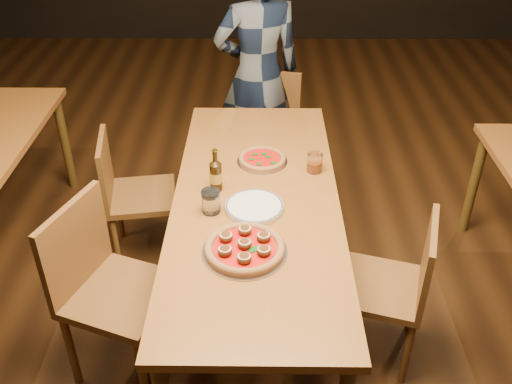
{
  "coord_description": "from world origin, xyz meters",
  "views": [
    {
      "loc": [
        0.02,
        -2.27,
        2.31
      ],
      "look_at": [
        0.0,
        -0.05,
        0.82
      ],
      "focal_mm": 40.0,
      "sensor_mm": 36.0,
      "label": 1
    }
  ],
  "objects_px": {
    "table_main": "(256,210)",
    "diner": "(258,75)",
    "chair_main_nw": "(121,294)",
    "water_glass": "(211,201)",
    "pizza_margherita": "(262,159)",
    "beer_bottle": "(216,176)",
    "chair_main_e": "(381,286)",
    "chair_end": "(266,136)",
    "chair_main_sw": "(142,195)",
    "amber_glass": "(315,163)",
    "pizza_meatball": "(245,248)",
    "plate_stack": "(254,207)"
  },
  "relations": [
    {
      "from": "beer_bottle",
      "to": "diner",
      "type": "relative_size",
      "value": 0.13
    },
    {
      "from": "chair_main_e",
      "to": "water_glass",
      "type": "distance_m",
      "value": 0.9
    },
    {
      "from": "plate_stack",
      "to": "beer_bottle",
      "type": "relative_size",
      "value": 1.23
    },
    {
      "from": "chair_end",
      "to": "beer_bottle",
      "type": "bearing_deg",
      "value": -89.92
    },
    {
      "from": "plate_stack",
      "to": "diner",
      "type": "distance_m",
      "value": 1.46
    },
    {
      "from": "pizza_meatball",
      "to": "pizza_margherita",
      "type": "distance_m",
      "value": 0.75
    },
    {
      "from": "chair_main_nw",
      "to": "diner",
      "type": "height_order",
      "value": "diner"
    },
    {
      "from": "table_main",
      "to": "pizza_meatball",
      "type": "height_order",
      "value": "pizza_meatball"
    },
    {
      "from": "chair_main_nw",
      "to": "chair_end",
      "type": "height_order",
      "value": "chair_main_nw"
    },
    {
      "from": "beer_bottle",
      "to": "diner",
      "type": "bearing_deg",
      "value": 81.35
    },
    {
      "from": "diner",
      "to": "chair_main_nw",
      "type": "bearing_deg",
      "value": 55.62
    },
    {
      "from": "chair_main_e",
      "to": "pizza_meatball",
      "type": "relative_size",
      "value": 2.33
    },
    {
      "from": "pizza_meatball",
      "to": "beer_bottle",
      "type": "distance_m",
      "value": 0.51
    },
    {
      "from": "table_main",
      "to": "plate_stack",
      "type": "distance_m",
      "value": 0.13
    },
    {
      "from": "chair_end",
      "to": "pizza_meatball",
      "type": "bearing_deg",
      "value": -81.03
    },
    {
      "from": "table_main",
      "to": "chair_end",
      "type": "relative_size",
      "value": 2.3
    },
    {
      "from": "chair_main_nw",
      "to": "chair_main_e",
      "type": "height_order",
      "value": "chair_main_nw"
    },
    {
      "from": "chair_end",
      "to": "chair_main_nw",
      "type": "bearing_deg",
      "value": -100.21
    },
    {
      "from": "chair_end",
      "to": "plate_stack",
      "type": "height_order",
      "value": "chair_end"
    },
    {
      "from": "chair_main_nw",
      "to": "beer_bottle",
      "type": "distance_m",
      "value": 0.71
    },
    {
      "from": "chair_end",
      "to": "water_glass",
      "type": "relative_size",
      "value": 7.88
    },
    {
      "from": "chair_main_nw",
      "to": "diner",
      "type": "relative_size",
      "value": 0.58
    },
    {
      "from": "chair_main_nw",
      "to": "diner",
      "type": "xyz_separation_m",
      "value": [
        0.61,
        1.74,
        0.35
      ]
    },
    {
      "from": "water_glass",
      "to": "table_main",
      "type": "bearing_deg",
      "value": 27.44
    },
    {
      "from": "table_main",
      "to": "pizza_margherita",
      "type": "distance_m",
      "value": 0.35
    },
    {
      "from": "beer_bottle",
      "to": "chair_end",
      "type": "bearing_deg",
      "value": 77.64
    },
    {
      "from": "pizza_meatball",
      "to": "chair_main_e",
      "type": "bearing_deg",
      "value": 12.7
    },
    {
      "from": "amber_glass",
      "to": "diner",
      "type": "relative_size",
      "value": 0.06
    },
    {
      "from": "chair_main_sw",
      "to": "water_glass",
      "type": "relative_size",
      "value": 7.6
    },
    {
      "from": "chair_main_e",
      "to": "plate_stack",
      "type": "bearing_deg",
      "value": -88.8
    },
    {
      "from": "chair_main_sw",
      "to": "diner",
      "type": "bearing_deg",
      "value": -47.66
    },
    {
      "from": "chair_end",
      "to": "amber_glass",
      "type": "distance_m",
      "value": 1.06
    },
    {
      "from": "pizza_meatball",
      "to": "amber_glass",
      "type": "xyz_separation_m",
      "value": [
        0.34,
        0.66,
        0.03
      ]
    },
    {
      "from": "water_glass",
      "to": "pizza_margherita",
      "type": "bearing_deg",
      "value": 62.22
    },
    {
      "from": "chair_main_nw",
      "to": "amber_glass",
      "type": "height_order",
      "value": "chair_main_nw"
    },
    {
      "from": "chair_end",
      "to": "pizza_meatball",
      "type": "relative_size",
      "value": 2.4
    },
    {
      "from": "table_main",
      "to": "diner",
      "type": "relative_size",
      "value": 1.21
    },
    {
      "from": "chair_main_nw",
      "to": "chair_main_e",
      "type": "distance_m",
      "value": 1.22
    },
    {
      "from": "chair_main_sw",
      "to": "amber_glass",
      "type": "relative_size",
      "value": 8.4
    },
    {
      "from": "beer_bottle",
      "to": "pizza_margherita",
      "type": "bearing_deg",
      "value": 49.81
    },
    {
      "from": "pizza_margherita",
      "to": "beer_bottle",
      "type": "distance_m",
      "value": 0.36
    },
    {
      "from": "pizza_margherita",
      "to": "beer_bottle",
      "type": "relative_size",
      "value": 1.22
    },
    {
      "from": "chair_main_nw",
      "to": "plate_stack",
      "type": "xyz_separation_m",
      "value": [
        0.6,
        0.28,
        0.29
      ]
    },
    {
      "from": "chair_main_sw",
      "to": "chair_main_e",
      "type": "height_order",
      "value": "chair_main_e"
    },
    {
      "from": "water_glass",
      "to": "beer_bottle",
      "type": "bearing_deg",
      "value": 86.43
    },
    {
      "from": "plate_stack",
      "to": "amber_glass",
      "type": "relative_size",
      "value": 2.71
    },
    {
      "from": "chair_end",
      "to": "pizza_margherita",
      "type": "height_order",
      "value": "chair_end"
    },
    {
      "from": "chair_end",
      "to": "amber_glass",
      "type": "bearing_deg",
      "value": -63.28
    },
    {
      "from": "chair_main_sw",
      "to": "diner",
      "type": "relative_size",
      "value": 0.51
    },
    {
      "from": "chair_main_sw",
      "to": "water_glass",
      "type": "distance_m",
      "value": 0.87
    }
  ]
}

